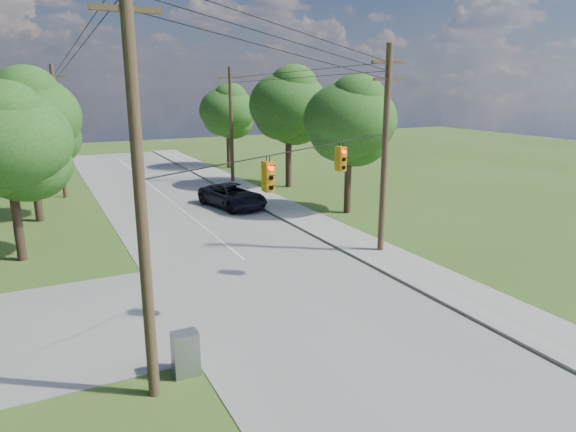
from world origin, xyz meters
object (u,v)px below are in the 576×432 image
pole_sw (139,179)px  pole_north_e (231,125)px  car_main_north (233,196)px  pole_north_w (59,131)px  control_cabinet (186,354)px  pole_ne (385,148)px

pole_sw → pole_north_e: (13.50, 29.60, -1.10)m
pole_north_e → car_main_north: bearing=-110.6°
pole_sw → pole_north_w: pole_sw is taller
control_cabinet → pole_north_e: bearing=67.3°
pole_ne → pole_north_w: pole_ne is taller
pole_sw → control_cabinet: bearing=28.6°
pole_north_e → car_main_north: (-3.40, -9.04, -4.28)m
car_main_north → pole_ne: bearing=-88.1°
car_main_north → control_cabinet: size_ratio=4.23×
pole_ne → control_cabinet: (-12.40, -7.00, -4.77)m
pole_sw → pole_north_w: (-0.40, 29.60, -1.10)m
control_cabinet → pole_ne: bearing=29.9°
pole_north_w → pole_sw: bearing=-89.2°
control_cabinet → pole_sw: bearing=-150.9°
pole_ne → car_main_north: pole_ne is taller
control_cabinet → pole_north_w: bearing=93.4°
pole_sw → pole_north_w: bearing=90.8°
pole_sw → pole_north_w: size_ratio=1.20×
car_main_north → pole_sw: bearing=-129.0°
pole_north_e → pole_ne: bearing=-90.0°
pole_north_w → control_cabinet: size_ratio=7.17×
pole_sw → car_main_north: (10.10, 20.56, -5.38)m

